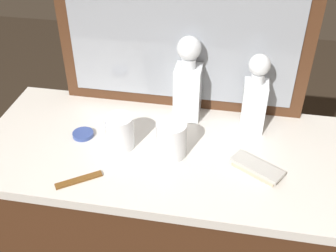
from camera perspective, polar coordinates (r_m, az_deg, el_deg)
name	(u,v)px	position (r m, az deg, el deg)	size (l,w,h in m)	color
dresser	(168,247)	(1.54, 0.00, -16.39)	(1.12, 0.50, 0.92)	#472816
dresser_mirror	(182,26)	(1.26, 1.95, 13.68)	(0.78, 0.03, 0.56)	#472816
crystal_decanter_center	(188,86)	(1.29, 2.77, 5.50)	(0.08, 0.08, 0.28)	white
crystal_decanter_right	(254,101)	(1.26, 11.84, 3.46)	(0.07, 0.07, 0.25)	white
crystal_tumbler_center	(171,141)	(1.16, 0.46, -2.03)	(0.09, 0.09, 0.10)	white
crystal_tumbler_far_right	(120,133)	(1.20, -6.65, -0.97)	(0.08, 0.08, 0.10)	white
silver_brush_front	(257,168)	(1.15, 12.15, -5.71)	(0.15, 0.12, 0.02)	#B7A88C
porcelain_dish	(83,134)	(1.28, -11.64, -1.12)	(0.06, 0.06, 0.01)	#33478C
tortoiseshell_comb	(79,180)	(1.13, -12.20, -7.28)	(0.11, 0.09, 0.01)	brown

